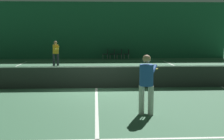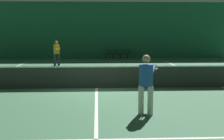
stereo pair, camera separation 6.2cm
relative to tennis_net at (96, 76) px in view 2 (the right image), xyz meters
The scene contains 14 objects.
ground_plane 0.51m from the tennis_net, ahead, with size 60.00×60.00×0.00m, color #386647.
backdrop_curtain 14.31m from the tennis_net, 90.00° to the left, with size 23.00×0.12×4.91m.
court_line_baseline_far 11.91m from the tennis_net, 90.00° to the left, with size 11.00×0.10×0.00m.
court_line_service_far 6.42m from the tennis_net, 90.00° to the left, with size 8.25×0.10×0.00m.
court_line_service_near 6.42m from the tennis_net, 90.00° to the right, with size 8.25×0.10×0.00m.
court_line_sideline_right 5.52m from the tennis_net, ahead, with size 0.10×23.80×0.00m.
court_line_centre 0.51m from the tennis_net, ahead, with size 0.10×12.80×0.00m.
tennis_net is the anchor object (origin of this frame).
player_near 4.56m from the tennis_net, 71.13° to the right, with size 0.84×1.43×1.77m.
player_far 9.06m from the tennis_net, 107.95° to the left, with size 0.64×1.42×1.73m.
courtside_chair_0 13.65m from the tennis_net, 86.27° to the left, with size 0.44×0.44×0.84m.
courtside_chair_1 13.71m from the tennis_net, 83.71° to the left, with size 0.44×0.44×0.84m.
courtside_chair_2 13.79m from the tennis_net, 81.18° to the left, with size 0.44×0.44×0.84m.
courtside_chair_3 13.89m from the tennis_net, 78.68° to the left, with size 0.44×0.44×0.84m.
Camera 2 is at (0.04, -13.23, 2.48)m, focal length 50.00 mm.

